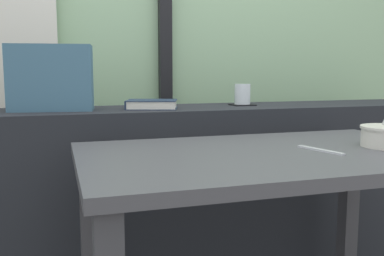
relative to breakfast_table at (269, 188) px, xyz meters
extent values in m
cube|color=black|center=(-0.02, 1.25, 0.68)|extent=(0.07, 0.05, 2.60)
cube|color=#23262B|center=(-0.05, 0.65, -0.21)|extent=(2.80, 0.39, 0.82)
cube|color=#414145|center=(-0.52, 0.29, -0.27)|extent=(0.06, 0.06, 0.70)
cube|color=#414145|center=(0.52, 0.29, -0.27)|extent=(0.06, 0.06, 0.70)
cube|color=#4C4C51|center=(0.00, 0.00, 0.10)|extent=(1.14, 0.69, 0.03)
cube|color=black|center=(0.21, 0.67, 0.20)|extent=(0.10, 0.10, 0.00)
cylinder|color=white|center=(0.21, 0.67, 0.25)|extent=(0.07, 0.07, 0.09)
cylinder|color=orange|center=(0.21, 0.67, 0.25)|extent=(0.07, 0.07, 0.07)
cube|color=#1E2D47|center=(-0.23, 0.62, 0.20)|extent=(0.24, 0.21, 0.00)
cube|color=silver|center=(-0.23, 0.62, 0.22)|extent=(0.23, 0.20, 0.03)
cube|color=#1E2D47|center=(-0.23, 0.62, 0.24)|extent=(0.24, 0.21, 0.00)
cube|color=#1E2D47|center=(-0.33, 0.65, 0.22)|extent=(0.05, 0.15, 0.04)
cube|color=#426B84|center=(-0.63, 0.65, 0.33)|extent=(0.34, 0.18, 0.26)
ellipsoid|color=silver|center=(0.41, 0.00, 0.16)|extent=(0.03, 0.05, 0.01)
cube|color=silver|center=(0.15, -0.05, 0.12)|extent=(0.06, 0.17, 0.01)
camera|label=1|loc=(-0.61, -1.17, 0.36)|focal=40.60mm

